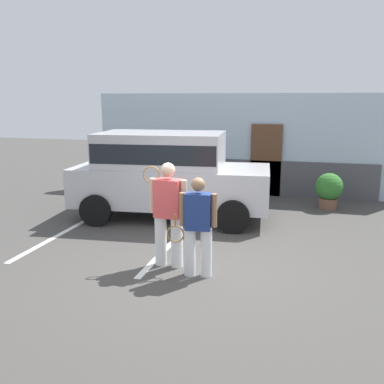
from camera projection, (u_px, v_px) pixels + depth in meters
ground_plane at (189, 267)px, 7.32m from camera, size 40.00×40.00×0.00m
parking_stripe_0 at (72, 228)px, 9.53m from camera, size 0.12×4.40×0.01m
parking_stripe_1 at (177, 237)px, 8.90m from camera, size 0.12×4.40×0.01m
house_frontage at (244, 147)px, 12.78m from camera, size 9.17×0.40×2.98m
parked_suv at (167, 171)px, 10.14m from camera, size 4.76×2.51×2.05m
tennis_player_man at (168, 213)px, 7.19m from camera, size 0.80×0.31×1.80m
tennis_player_woman at (198, 226)px, 6.80m from camera, size 0.87×0.29×1.63m
potted_plant_by_porch at (329, 189)px, 11.07m from camera, size 0.72×0.72×0.94m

